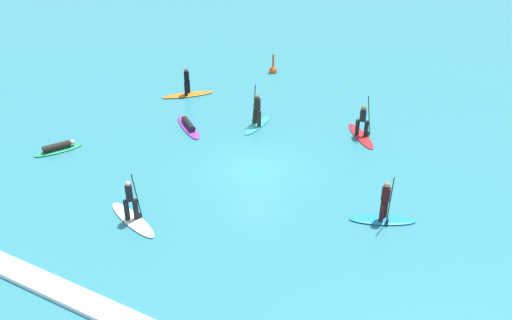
# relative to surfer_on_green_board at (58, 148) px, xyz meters

# --- Properties ---
(ground_plane) EXTENTS (120.00, 120.00, 0.00)m
(ground_plane) POSITION_rel_surfer_on_green_board_xyz_m (9.52, 3.19, -0.17)
(ground_plane) COLOR teal
(ground_plane) RESTS_ON ground
(surfer_on_green_board) EXTENTS (1.72, 2.40, 0.44)m
(surfer_on_green_board) POSITION_rel_surfer_on_green_board_xyz_m (0.00, 0.00, 0.00)
(surfer_on_green_board) COLOR #23B266
(surfer_on_green_board) RESTS_ON ground_plane
(surfer_on_white_board) EXTENTS (3.20, 1.78, 2.29)m
(surfer_on_white_board) POSITION_rel_surfer_on_green_board_xyz_m (7.00, -2.83, 0.24)
(surfer_on_white_board) COLOR white
(surfer_on_white_board) RESTS_ON ground_plane
(surfer_on_orange_board) EXTENTS (2.66, 2.68, 1.76)m
(surfer_on_orange_board) POSITION_rel_surfer_on_green_board_xyz_m (1.83, 8.72, 0.21)
(surfer_on_orange_board) COLOR orange
(surfer_on_orange_board) RESTS_ON ground_plane
(surfer_on_red_board) EXTENTS (2.46, 2.63, 2.39)m
(surfer_on_red_board) POSITION_rel_surfer_on_green_board_xyz_m (12.79, 8.69, 0.29)
(surfer_on_red_board) COLOR red
(surfer_on_red_board) RESTS_ON ground_plane
(surfer_on_teal_board) EXTENTS (0.69, 2.48, 2.31)m
(surfer_on_teal_board) POSITION_rel_surfer_on_green_board_xyz_m (7.43, 7.16, 0.40)
(surfer_on_teal_board) COLOR #33C6CC
(surfer_on_teal_board) RESTS_ON ground_plane
(surfer_on_purple_board) EXTENTS (2.80, 2.35, 0.43)m
(surfer_on_purple_board) POSITION_rel_surfer_on_green_board_xyz_m (4.28, 5.19, -0.02)
(surfer_on_purple_board) COLOR purple
(surfer_on_purple_board) RESTS_ON ground_plane
(surfer_on_blue_board) EXTENTS (2.79, 1.82, 2.37)m
(surfer_on_blue_board) POSITION_rel_surfer_on_green_board_xyz_m (16.07, 2.08, 0.30)
(surfer_on_blue_board) COLOR #1E8CD1
(surfer_on_blue_board) RESTS_ON ground_plane
(marker_buoy) EXTENTS (0.52, 0.52, 1.38)m
(marker_buoy) POSITION_rel_surfer_on_green_board_xyz_m (4.66, 14.49, 0.03)
(marker_buoy) COLOR #E55119
(marker_buoy) RESTS_ON ground_plane
(wave_crest) EXTENTS (17.71, 0.90, 0.18)m
(wave_crest) POSITION_rel_surfer_on_green_board_xyz_m (9.52, -7.38, -0.08)
(wave_crest) COLOR white
(wave_crest) RESTS_ON ground_plane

